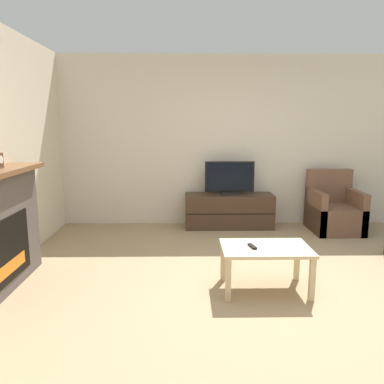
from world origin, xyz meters
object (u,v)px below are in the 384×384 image
at_px(tv, 230,179).
at_px(coffee_table, 265,253).
at_px(armchair, 334,212).
at_px(remote, 252,246).
at_px(tv_stand, 229,211).

height_order(tv, coffee_table, tv).
xyz_separation_m(armchair, remote, (-1.63, -2.10, 0.16)).
xyz_separation_m(tv_stand, remote, (-0.04, -2.31, 0.19)).
relative_size(tv_stand, armchair, 1.50).
distance_m(tv, remote, 2.33).
relative_size(coffee_table, remote, 5.52).
bearing_deg(tv_stand, armchair, -7.47).
xyz_separation_m(coffee_table, remote, (-0.13, -0.01, 0.08)).
distance_m(tv_stand, armchair, 1.60).
relative_size(tv_stand, tv, 1.80).
bearing_deg(tv, armchair, -7.40).
bearing_deg(remote, armchair, 39.74).
distance_m(tv_stand, coffee_table, 2.30).
height_order(coffee_table, remote, remote).
distance_m(armchair, coffee_table, 2.57).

